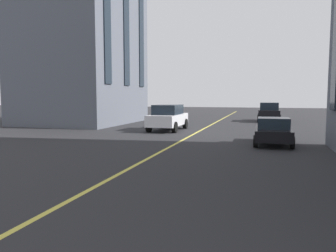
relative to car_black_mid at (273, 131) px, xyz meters
The scene contains 4 objects.
lane_centre_line 5.48m from the car_black_mid, 115.69° to the left, with size 80.00×0.16×0.01m.
car_black_mid is the anchor object (origin of this frame).
car_black_near 16.33m from the car_black_mid, ahead, with size 4.70×2.14×1.88m.
car_white_parked_a 8.99m from the car_black_mid, 53.86° to the left, with size 4.70×2.14×1.88m.
Camera 1 is at (4.86, -4.41, 2.48)m, focal length 34.61 mm.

